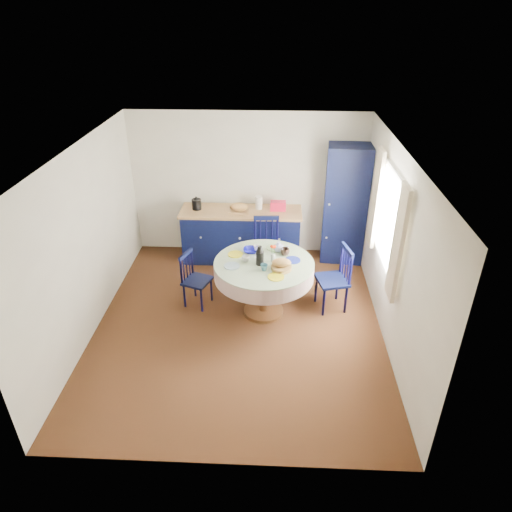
{
  "coord_description": "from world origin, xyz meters",
  "views": [
    {
      "loc": [
        0.48,
        -5.17,
        4.05
      ],
      "look_at": [
        0.23,
        0.2,
        1.01
      ],
      "focal_mm": 32.0,
      "sensor_mm": 36.0,
      "label": 1
    }
  ],
  "objects_px": {
    "mug_c": "(285,252)",
    "cobalt_bowl": "(251,250)",
    "dining_table": "(264,270)",
    "kitchen_counter": "(241,234)",
    "chair_right": "(335,278)",
    "chair_left": "(195,279)",
    "mug_b": "(264,267)",
    "mug_a": "(246,259)",
    "chair_far": "(266,248)",
    "pantry_cabinet": "(345,205)",
    "mug_d": "(257,248)"
  },
  "relations": [
    {
      "from": "chair_right",
      "to": "cobalt_bowl",
      "type": "height_order",
      "value": "chair_right"
    },
    {
      "from": "dining_table",
      "to": "chair_left",
      "type": "distance_m",
      "value": 1.09
    },
    {
      "from": "chair_right",
      "to": "mug_c",
      "type": "relative_size",
      "value": 7.6
    },
    {
      "from": "kitchen_counter",
      "to": "mug_c",
      "type": "height_order",
      "value": "kitchen_counter"
    },
    {
      "from": "chair_far",
      "to": "mug_d",
      "type": "distance_m",
      "value": 0.81
    },
    {
      "from": "chair_left",
      "to": "chair_right",
      "type": "bearing_deg",
      "value": -69.31
    },
    {
      "from": "chair_right",
      "to": "mug_d",
      "type": "bearing_deg",
      "value": -111.69
    },
    {
      "from": "chair_right",
      "to": "mug_c",
      "type": "xyz_separation_m",
      "value": [
        -0.74,
        0.04,
        0.4
      ]
    },
    {
      "from": "mug_b",
      "to": "mug_d",
      "type": "relative_size",
      "value": 1.11
    },
    {
      "from": "dining_table",
      "to": "mug_b",
      "type": "height_order",
      "value": "dining_table"
    },
    {
      "from": "pantry_cabinet",
      "to": "mug_b",
      "type": "bearing_deg",
      "value": -119.1
    },
    {
      "from": "cobalt_bowl",
      "to": "chair_right",
      "type": "bearing_deg",
      "value": -4.49
    },
    {
      "from": "chair_right",
      "to": "mug_a",
      "type": "relative_size",
      "value": 9.0
    },
    {
      "from": "mug_d",
      "to": "cobalt_bowl",
      "type": "height_order",
      "value": "mug_d"
    },
    {
      "from": "mug_a",
      "to": "dining_table",
      "type": "bearing_deg",
      "value": -4.63
    },
    {
      "from": "dining_table",
      "to": "mug_a",
      "type": "height_order",
      "value": "dining_table"
    },
    {
      "from": "chair_far",
      "to": "mug_a",
      "type": "bearing_deg",
      "value": -108.49
    },
    {
      "from": "dining_table",
      "to": "chair_far",
      "type": "height_order",
      "value": "dining_table"
    },
    {
      "from": "dining_table",
      "to": "chair_left",
      "type": "height_order",
      "value": "dining_table"
    },
    {
      "from": "mug_c",
      "to": "cobalt_bowl",
      "type": "height_order",
      "value": "mug_c"
    },
    {
      "from": "dining_table",
      "to": "chair_right",
      "type": "relative_size",
      "value": 1.42
    },
    {
      "from": "pantry_cabinet",
      "to": "chair_right",
      "type": "relative_size",
      "value": 2.06
    },
    {
      "from": "chair_left",
      "to": "mug_c",
      "type": "relative_size",
      "value": 6.52
    },
    {
      "from": "mug_a",
      "to": "cobalt_bowl",
      "type": "xyz_separation_m",
      "value": [
        0.06,
        0.26,
        -0.02
      ]
    },
    {
      "from": "mug_b",
      "to": "mug_d",
      "type": "xyz_separation_m",
      "value": [
        -0.13,
        0.55,
        -0.0
      ]
    },
    {
      "from": "kitchen_counter",
      "to": "chair_left",
      "type": "xyz_separation_m",
      "value": [
        -0.59,
        -1.41,
        -0.04
      ]
    },
    {
      "from": "pantry_cabinet",
      "to": "mug_a",
      "type": "bearing_deg",
      "value": -127.8
    },
    {
      "from": "dining_table",
      "to": "cobalt_bowl",
      "type": "relative_size",
      "value": 6.17
    },
    {
      "from": "pantry_cabinet",
      "to": "mug_d",
      "type": "distance_m",
      "value": 1.98
    },
    {
      "from": "chair_far",
      "to": "mug_a",
      "type": "distance_m",
      "value": 1.13
    },
    {
      "from": "kitchen_counter",
      "to": "pantry_cabinet",
      "type": "bearing_deg",
      "value": 3.45
    },
    {
      "from": "chair_left",
      "to": "mug_b",
      "type": "xyz_separation_m",
      "value": [
        1.03,
        -0.4,
        0.47
      ]
    },
    {
      "from": "kitchen_counter",
      "to": "chair_right",
      "type": "height_order",
      "value": "kitchen_counter"
    },
    {
      "from": "dining_table",
      "to": "kitchen_counter",
      "type": "bearing_deg",
      "value": 105.6
    },
    {
      "from": "chair_left",
      "to": "mug_a",
      "type": "distance_m",
      "value": 0.92
    },
    {
      "from": "mug_c",
      "to": "cobalt_bowl",
      "type": "bearing_deg",
      "value": 173.12
    },
    {
      "from": "kitchen_counter",
      "to": "mug_a",
      "type": "distance_m",
      "value": 1.64
    },
    {
      "from": "pantry_cabinet",
      "to": "chair_left",
      "type": "relative_size",
      "value": 2.4
    },
    {
      "from": "cobalt_bowl",
      "to": "mug_a",
      "type": "bearing_deg",
      "value": -103.05
    },
    {
      "from": "chair_far",
      "to": "cobalt_bowl",
      "type": "height_order",
      "value": "chair_far"
    },
    {
      "from": "mug_a",
      "to": "mug_d",
      "type": "xyz_separation_m",
      "value": [
        0.14,
        0.32,
        -0.0
      ]
    },
    {
      "from": "kitchen_counter",
      "to": "dining_table",
      "type": "bearing_deg",
      "value": -74.19
    },
    {
      "from": "cobalt_bowl",
      "to": "mug_b",
      "type": "bearing_deg",
      "value": -67.94
    },
    {
      "from": "kitchen_counter",
      "to": "pantry_cabinet",
      "type": "xyz_separation_m",
      "value": [
        1.76,
        0.1,
        0.54
      ]
    },
    {
      "from": "mug_a",
      "to": "mug_d",
      "type": "distance_m",
      "value": 0.35
    },
    {
      "from": "chair_left",
      "to": "mug_b",
      "type": "distance_m",
      "value": 1.2
    },
    {
      "from": "mug_a",
      "to": "mug_c",
      "type": "height_order",
      "value": "mug_c"
    },
    {
      "from": "mug_a",
      "to": "mug_c",
      "type": "distance_m",
      "value": 0.58
    },
    {
      "from": "mug_a",
      "to": "mug_b",
      "type": "bearing_deg",
      "value": -41.57
    },
    {
      "from": "chair_far",
      "to": "chair_right",
      "type": "relative_size",
      "value": 1.02
    }
  ]
}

